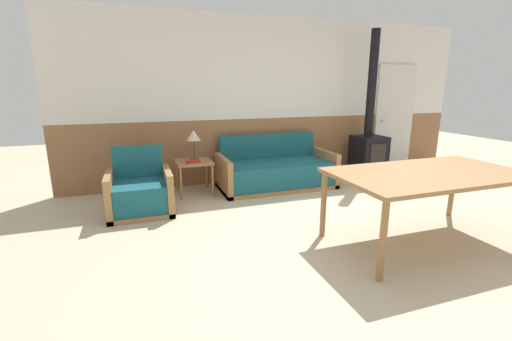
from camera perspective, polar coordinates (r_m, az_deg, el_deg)
The scene contains 10 objects.
ground_plane at distance 4.05m, azimuth 18.77°, elevation -10.14°, with size 16.00×16.00×0.00m, color beige.
wall_back at distance 6.00m, azimuth 4.09°, elevation 11.50°, with size 7.20×0.06×2.70m.
couch at distance 5.53m, azimuth 3.30°, elevation -0.23°, with size 1.83×0.88×0.82m.
armchair at distance 4.66m, azimuth -18.75°, elevation -3.63°, with size 0.79×0.74×0.82m.
side_table at distance 5.22m, azimuth -10.31°, elevation 0.67°, with size 0.52×0.52×0.51m.
table_lamp at distance 5.23m, azimuth -10.35°, elevation 5.59°, with size 0.21×0.21×0.45m.
book_stack at distance 5.11m, azimuth -10.42°, elevation 1.50°, with size 0.20×0.16×0.03m.
dining_table at distance 3.87m, azimuth 26.85°, elevation -1.09°, with size 1.95×1.08×0.76m.
wood_stove at distance 6.34m, azimuth 18.31°, elevation 4.63°, with size 0.50×0.52×2.51m.
entry_door at distance 7.25m, azimuth 22.01°, elevation 8.14°, with size 0.86×0.09×1.99m.
Camera 1 is at (-2.36, -2.88, 1.60)m, focal length 24.00 mm.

